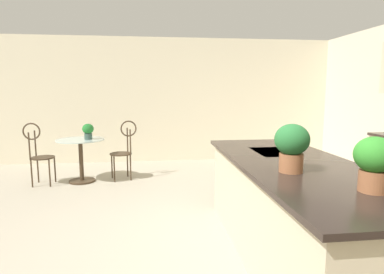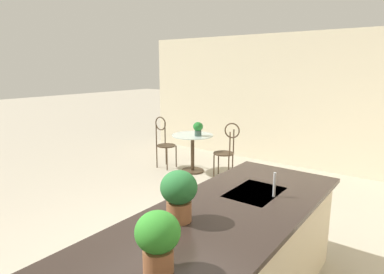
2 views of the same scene
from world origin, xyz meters
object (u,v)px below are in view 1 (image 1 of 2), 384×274
object	(u,v)px
potted_plant_counter_far	(374,160)
potted_plant_counter_near	(292,145)
chair_by_island	(39,151)
chair_near_window	(124,147)
potted_plant_on_table	(88,130)
bistro_table	(81,156)

from	to	relation	value
potted_plant_counter_far	potted_plant_counter_near	bearing A→B (deg)	-151.39
chair_by_island	potted_plant_counter_near	bearing A→B (deg)	43.14
potted_plant_counter_near	chair_by_island	bearing A→B (deg)	-136.86
chair_near_window	potted_plant_counter_near	bearing A→B (deg)	25.38
chair_by_island	potted_plant_counter_near	size ratio (longest dim) A/B	2.72
potted_plant_on_table	potted_plant_counter_far	bearing A→B (deg)	33.04
bistro_table	chair_by_island	distance (m)	0.67
bistro_table	potted_plant_on_table	distance (m)	0.47
bistro_table	potted_plant_counter_far	world-z (taller)	potted_plant_counter_far
bistro_table	chair_by_island	world-z (taller)	chair_by_island
potted_plant_counter_near	potted_plant_counter_far	xyz separation A→B (m)	(0.55, 0.30, -0.02)
bistro_table	chair_near_window	distance (m)	0.73
potted_plant_counter_near	chair_near_window	bearing A→B (deg)	-154.62
potted_plant_counter_near	potted_plant_counter_far	distance (m)	0.63
potted_plant_counter_far	potted_plant_on_table	bearing A→B (deg)	-146.96
bistro_table	potted_plant_counter_near	bearing A→B (deg)	35.32
potted_plant_on_table	potted_plant_counter_near	distance (m)	3.90
chair_by_island	potted_plant_on_table	bearing A→B (deg)	96.26
chair_near_window	potted_plant_counter_far	bearing A→B (deg)	25.84
bistro_table	chair_by_island	size ratio (longest dim) A/B	0.77
chair_by_island	potted_plant_counter_far	bearing A→B (deg)	41.31
bistro_table	chair_near_window	size ratio (longest dim) A/B	0.77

